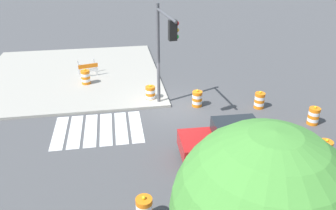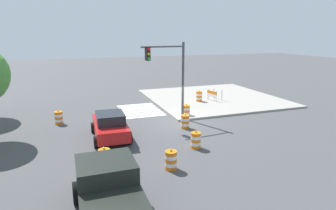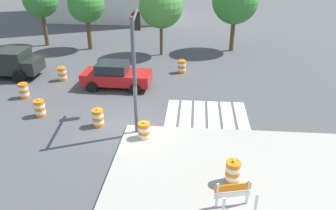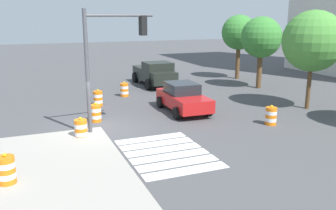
% 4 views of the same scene
% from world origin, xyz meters
% --- Properties ---
extents(ground_plane, '(120.00, 120.00, 0.00)m').
position_xyz_m(ground_plane, '(0.00, 0.00, 0.00)').
color(ground_plane, '#474749').
extents(sidewalk_corner, '(12.00, 12.00, 0.15)m').
position_xyz_m(sidewalk_corner, '(6.00, -6.00, 0.07)').
color(sidewalk_corner, '#9E998E').
rests_on(sidewalk_corner, ground).
extents(crosswalk_stripes, '(4.35, 3.20, 0.02)m').
position_xyz_m(crosswalk_stripes, '(4.00, 1.80, 0.01)').
color(crosswalk_stripes, silver).
rests_on(crosswalk_stripes, ground).
extents(sports_car, '(4.35, 2.24, 1.63)m').
position_xyz_m(sports_car, '(-1.71, 5.10, 0.81)').
color(sports_car, red).
rests_on(sports_car, ground).
extents(pickup_truck, '(5.15, 2.34, 1.92)m').
position_xyz_m(pickup_truck, '(-9.63, 6.30, 0.97)').
color(pickup_truck, black).
rests_on(pickup_truck, ground).
extents(traffic_barrel_near_corner, '(0.56, 0.56, 1.02)m').
position_xyz_m(traffic_barrel_near_corner, '(-1.49, 0.06, 0.45)').
color(traffic_barrel_near_corner, orange).
rests_on(traffic_barrel_near_corner, ground).
extents(traffic_barrel_crosswalk_end, '(0.56, 0.56, 1.02)m').
position_xyz_m(traffic_barrel_crosswalk_end, '(-5.59, 5.96, 0.45)').
color(traffic_barrel_crosswalk_end, orange).
rests_on(traffic_barrel_crosswalk_end, ground).
extents(traffic_barrel_median_near, '(0.56, 0.56, 1.02)m').
position_xyz_m(traffic_barrel_median_near, '(1.03, -1.08, 0.45)').
color(traffic_barrel_median_near, orange).
rests_on(traffic_barrel_median_near, ground).
extents(traffic_barrel_median_far, '(0.56, 0.56, 1.02)m').
position_xyz_m(traffic_barrel_median_far, '(2.35, 8.12, 0.45)').
color(traffic_barrel_median_far, orange).
rests_on(traffic_barrel_median_far, ground).
extents(traffic_barrel_far_curb, '(0.56, 0.56, 1.02)m').
position_xyz_m(traffic_barrel_far_curb, '(-4.88, 0.85, 0.45)').
color(traffic_barrel_far_curb, orange).
rests_on(traffic_barrel_far_curb, ground).
extents(traffic_barrel_lane_center, '(0.56, 0.56, 1.02)m').
position_xyz_m(traffic_barrel_lane_center, '(-6.84, 3.05, 0.45)').
color(traffic_barrel_lane_center, orange).
rests_on(traffic_barrel_lane_center, ground).
extents(traffic_barrel_on_sidewalk, '(0.56, 0.56, 1.02)m').
position_xyz_m(traffic_barrel_on_sidewalk, '(4.86, -4.00, 0.60)').
color(traffic_barrel_on_sidewalk, orange).
rests_on(traffic_barrel_on_sidewalk, sidewalk_corner).
extents(construction_barricade, '(1.38, 1.05, 1.00)m').
position_xyz_m(construction_barricade, '(4.77, -5.42, 0.72)').
color(construction_barricade, silver).
rests_on(construction_barricade, sidewalk_corner).
extents(traffic_light_pole, '(0.66, 3.28, 5.50)m').
position_xyz_m(traffic_light_pole, '(0.47, 0.53, 3.91)').
color(traffic_light_pole, '#4C4C51').
rests_on(traffic_light_pole, sidewalk_corner).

